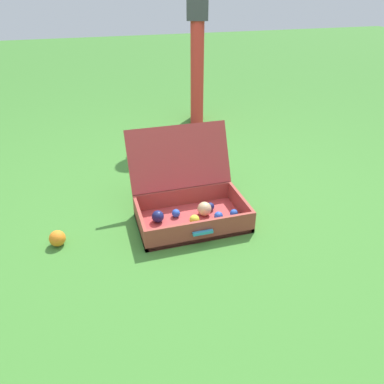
% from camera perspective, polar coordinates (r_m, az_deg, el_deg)
% --- Properties ---
extents(ground_plane, '(16.00, 16.00, 0.00)m').
position_cam_1_polar(ground_plane, '(2.18, 0.30, -4.17)').
color(ground_plane, '#3D7A2D').
extents(open_suitcase, '(0.61, 0.56, 0.48)m').
position_cam_1_polar(open_suitcase, '(2.15, -0.57, -1.31)').
color(open_suitcase, '#B23838').
rests_on(open_suitcase, ground).
extents(stray_ball_on_grass, '(0.09, 0.09, 0.09)m').
position_cam_1_polar(stray_ball_on_grass, '(2.09, -19.91, -6.68)').
color(stray_ball_on_grass, orange).
rests_on(stray_ball_on_grass, ground).
extents(bystander_person, '(0.27, 0.36, 1.70)m').
position_cam_1_polar(bystander_person, '(3.55, 0.88, 26.08)').
color(bystander_person, red).
rests_on(bystander_person, ground).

